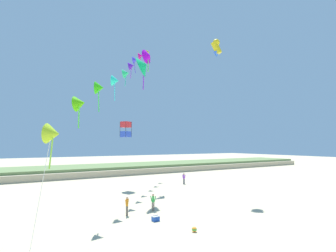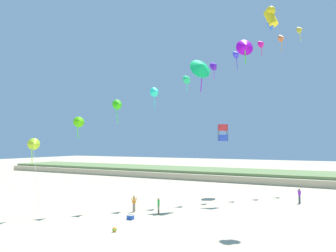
{
  "view_description": "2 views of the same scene",
  "coord_description": "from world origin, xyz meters",
  "px_view_note": "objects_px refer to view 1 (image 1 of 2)",
  "views": [
    {
      "loc": [
        -13.81,
        -13.24,
        6.18
      ],
      "look_at": [
        0.57,
        10.4,
        8.1
      ],
      "focal_mm": 28.0,
      "sensor_mm": 36.0,
      "label": 1
    },
    {
      "loc": [
        11.91,
        -17.08,
        6.7
      ],
      "look_at": [
        -1.3,
        8.83,
        8.51
      ],
      "focal_mm": 32.0,
      "sensor_mm": 36.0,
      "label": 2
    }
  ],
  "objects_px": {
    "person_mid_center": "(184,178)",
    "beach_cooler": "(156,218)",
    "large_kite_low_lead": "(148,56)",
    "large_kite_mid_trail": "(144,66)",
    "person_near_left": "(153,201)",
    "person_near_right": "(127,205)",
    "large_kite_high_solo": "(126,129)",
    "large_kite_outer_drift": "(216,47)",
    "beach_ball": "(194,229)"
  },
  "relations": [
    {
      "from": "person_mid_center",
      "to": "beach_cooler",
      "type": "relative_size",
      "value": 2.9
    },
    {
      "from": "large_kite_low_lead",
      "to": "large_kite_mid_trail",
      "type": "distance_m",
      "value": 8.05
    },
    {
      "from": "person_near_left",
      "to": "person_near_right",
      "type": "relative_size",
      "value": 0.97
    },
    {
      "from": "person_mid_center",
      "to": "large_kite_low_lead",
      "type": "distance_m",
      "value": 19.36
    },
    {
      "from": "person_mid_center",
      "to": "large_kite_low_lead",
      "type": "relative_size",
      "value": 0.47
    },
    {
      "from": "person_near_left",
      "to": "beach_cooler",
      "type": "xyz_separation_m",
      "value": [
        -1.3,
        -2.87,
        -0.7
      ]
    },
    {
      "from": "person_near_left",
      "to": "large_kite_high_solo",
      "type": "xyz_separation_m",
      "value": [
        2.54,
        13.08,
        7.36
      ]
    },
    {
      "from": "person_near_right",
      "to": "person_mid_center",
      "type": "relative_size",
      "value": 0.97
    },
    {
      "from": "large_kite_low_lead",
      "to": "beach_cooler",
      "type": "height_order",
      "value": "large_kite_low_lead"
    },
    {
      "from": "person_near_right",
      "to": "large_kite_mid_trail",
      "type": "xyz_separation_m",
      "value": [
        4.75,
        6.7,
        14.76
      ]
    },
    {
      "from": "person_mid_center",
      "to": "large_kite_high_solo",
      "type": "xyz_separation_m",
      "value": [
        -9.23,
        1.14,
        7.31
      ]
    },
    {
      "from": "person_near_right",
      "to": "large_kite_mid_trail",
      "type": "relative_size",
      "value": 0.38
    },
    {
      "from": "large_kite_mid_trail",
      "to": "large_kite_outer_drift",
      "type": "xyz_separation_m",
      "value": [
        8.26,
        -3.9,
        2.68
      ]
    },
    {
      "from": "person_near_right",
      "to": "beach_cooler",
      "type": "height_order",
      "value": "person_near_right"
    },
    {
      "from": "person_near_right",
      "to": "large_kite_high_solo",
      "type": "relative_size",
      "value": 0.74
    },
    {
      "from": "person_near_left",
      "to": "beach_ball",
      "type": "distance_m",
      "value": 6.65
    },
    {
      "from": "large_kite_mid_trail",
      "to": "person_mid_center",
      "type": "bearing_deg",
      "value": 29.37
    },
    {
      "from": "beach_cooler",
      "to": "large_kite_low_lead",
      "type": "bearing_deg",
      "value": 65.36
    },
    {
      "from": "beach_cooler",
      "to": "large_kite_outer_drift",
      "type": "bearing_deg",
      "value": 25.09
    },
    {
      "from": "large_kite_mid_trail",
      "to": "large_kite_outer_drift",
      "type": "relative_size",
      "value": 1.87
    },
    {
      "from": "large_kite_mid_trail",
      "to": "large_kite_high_solo",
      "type": "distance_m",
      "value": 9.95
    },
    {
      "from": "large_kite_high_solo",
      "to": "beach_cooler",
      "type": "height_order",
      "value": "large_kite_high_solo"
    },
    {
      "from": "beach_cooler",
      "to": "large_kite_mid_trail",
      "type": "bearing_deg",
      "value": 70.18
    },
    {
      "from": "large_kite_outer_drift",
      "to": "person_mid_center",
      "type": "bearing_deg",
      "value": 81.27
    },
    {
      "from": "beach_ball",
      "to": "person_near_right",
      "type": "bearing_deg",
      "value": 110.98
    },
    {
      "from": "large_kite_low_lead",
      "to": "large_kite_mid_trail",
      "type": "height_order",
      "value": "large_kite_low_lead"
    },
    {
      "from": "person_mid_center",
      "to": "large_kite_mid_trail",
      "type": "height_order",
      "value": "large_kite_mid_trail"
    },
    {
      "from": "person_near_right",
      "to": "large_kite_mid_trail",
      "type": "distance_m",
      "value": 16.89
    },
    {
      "from": "person_mid_center",
      "to": "beach_cooler",
      "type": "distance_m",
      "value": 19.76
    },
    {
      "from": "person_near_left",
      "to": "person_near_right",
      "type": "height_order",
      "value": "person_near_right"
    },
    {
      "from": "beach_cooler",
      "to": "beach_ball",
      "type": "height_order",
      "value": "beach_cooler"
    },
    {
      "from": "large_kite_low_lead",
      "to": "large_kite_high_solo",
      "type": "bearing_deg",
      "value": 171.52
    },
    {
      "from": "large_kite_low_lead",
      "to": "person_near_left",
      "type": "bearing_deg",
      "value": -114.7
    },
    {
      "from": "person_mid_center",
      "to": "beach_ball",
      "type": "height_order",
      "value": "person_mid_center"
    },
    {
      "from": "large_kite_outer_drift",
      "to": "beach_ball",
      "type": "bearing_deg",
      "value": -139.01
    },
    {
      "from": "large_kite_mid_trail",
      "to": "large_kite_high_solo",
      "type": "bearing_deg",
      "value": 85.93
    },
    {
      "from": "person_near_left",
      "to": "beach_ball",
      "type": "bearing_deg",
      "value": -92.01
    },
    {
      "from": "large_kite_high_solo",
      "to": "beach_ball",
      "type": "height_order",
      "value": "large_kite_high_solo"
    },
    {
      "from": "person_mid_center",
      "to": "large_kite_outer_drift",
      "type": "xyz_separation_m",
      "value": [
        -1.44,
        -9.36,
        17.41
      ]
    },
    {
      "from": "person_mid_center",
      "to": "large_kite_high_solo",
      "type": "distance_m",
      "value": 11.83
    },
    {
      "from": "beach_cooler",
      "to": "beach_ball",
      "type": "bearing_deg",
      "value": -74.06
    },
    {
      "from": "beach_cooler",
      "to": "person_mid_center",
      "type": "bearing_deg",
      "value": 48.56
    },
    {
      "from": "large_kite_low_lead",
      "to": "beach_ball",
      "type": "xyz_separation_m",
      "value": [
        -6.02,
        -19.2,
        -19.19
      ]
    },
    {
      "from": "person_near_right",
      "to": "beach_ball",
      "type": "xyz_separation_m",
      "value": [
        2.45,
        -6.38,
        -0.76
      ]
    },
    {
      "from": "large_kite_low_lead",
      "to": "large_kite_mid_trail",
      "type": "bearing_deg",
      "value": -121.32
    },
    {
      "from": "large_kite_mid_trail",
      "to": "beach_cooler",
      "type": "xyz_separation_m",
      "value": [
        -3.37,
        -9.34,
        -15.49
      ]
    },
    {
      "from": "large_kite_low_lead",
      "to": "large_kite_mid_trail",
      "type": "relative_size",
      "value": 0.82
    },
    {
      "from": "large_kite_mid_trail",
      "to": "beach_cooler",
      "type": "relative_size",
      "value": 7.5
    },
    {
      "from": "large_kite_high_solo",
      "to": "beach_cooler",
      "type": "xyz_separation_m",
      "value": [
        -3.84,
        -15.94,
        -8.06
      ]
    },
    {
      "from": "large_kite_mid_trail",
      "to": "beach_ball",
      "type": "bearing_deg",
      "value": -99.98
    }
  ]
}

